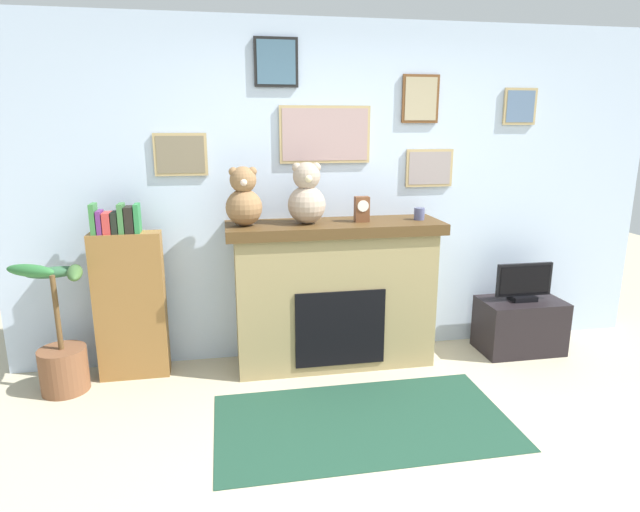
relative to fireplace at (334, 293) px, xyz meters
The scene contains 12 objects.
ground_plane 1.81m from the fireplace, 85.58° to the right, with size 12.00×12.00×0.00m, color #BAAE90.
back_wall 0.80m from the fireplace, 65.57° to the left, with size 5.20×0.15×2.60m.
fireplace is the anchor object (origin of this frame).
bookshelf 1.52m from the fireplace, behind, with size 0.50×0.16×1.31m.
potted_plant 1.99m from the fireplace, behind, with size 0.48×0.53×0.97m.
tv_stand 1.60m from the fireplace, ahead, with size 0.66×0.40×0.44m, color black.
television 1.56m from the fireplace, ahead, with size 0.47×0.14×0.31m.
area_rug 1.07m from the fireplace, 90.00° to the right, with size 1.86×1.00×0.01m, color #1D402F.
candle_jar 0.89m from the fireplace, ahead, with size 0.08×0.08×0.09m, color #4C517A.
mantel_clock 0.69m from the fireplace, ahead, with size 0.11×0.08×0.19m.
teddy_bear_grey 1.01m from the fireplace, behind, with size 0.26×0.26×0.42m.
teddy_bear_tan 0.79m from the fireplace, behind, with size 0.28×0.28×0.45m.
Camera 1 is at (-0.95, -2.13, 1.85)m, focal length 29.90 mm.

